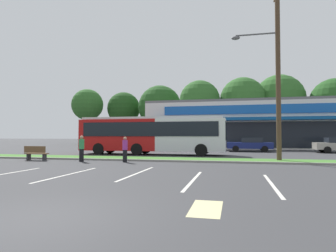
{
  "coord_description": "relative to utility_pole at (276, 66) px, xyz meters",
  "views": [
    {
      "loc": [
        3.84,
        -4.95,
        1.67
      ],
      "look_at": [
        -1.44,
        18.1,
        2.44
      ],
      "focal_mm": 30.74,
      "sensor_mm": 36.0,
      "label": 1
    }
  ],
  "objects": [
    {
      "name": "ground_plane",
      "position": [
        -6.48,
        -14.21,
        -6.05
      ],
      "size": [
        240.0,
        240.0,
        0.0
      ],
      "primitive_type": "plane",
      "color": "#38383A"
    },
    {
      "name": "grass_median",
      "position": [
        -6.48,
        -0.21,
        -5.99
      ],
      "size": [
        56.0,
        2.2,
        0.12
      ],
      "primitive_type": "cube",
      "color": "#427A2D",
      "rests_on": "ground_plane"
    },
    {
      "name": "curb_lip",
      "position": [
        -6.48,
        -1.43,
        -5.99
      ],
      "size": [
        56.0,
        0.24,
        0.12
      ],
      "primitive_type": "cube",
      "color": "gray",
      "rests_on": "ground_plane"
    },
    {
      "name": "parking_stripe_0",
      "position": [
        -12.31,
        -8.74,
        -6.04
      ],
      "size": [
        0.12,
        4.8,
        0.01
      ],
      "primitive_type": "cube",
      "color": "silver",
      "rests_on": "ground_plane"
    },
    {
      "name": "parking_stripe_1",
      "position": [
        -9.52,
        -8.11,
        -6.04
      ],
      "size": [
        0.12,
        4.8,
        0.01
      ],
      "primitive_type": "cube",
      "color": "silver",
      "rests_on": "ground_plane"
    },
    {
      "name": "parking_stripe_2",
      "position": [
        -6.78,
        -7.14,
        -6.04
      ],
      "size": [
        0.12,
        4.8,
        0.01
      ],
      "primitive_type": "cube",
      "color": "silver",
      "rests_on": "ground_plane"
    },
    {
      "name": "parking_stripe_3",
      "position": [
        -4.12,
        -8.45,
        -6.04
      ],
      "size": [
        0.12,
        4.8,
        0.01
      ],
      "primitive_type": "cube",
      "color": "silver",
      "rests_on": "ground_plane"
    },
    {
      "name": "parking_stripe_4",
      "position": [
        -1.39,
        -8.81,
        -6.04
      ],
      "size": [
        0.12,
        4.8,
        0.01
      ],
      "primitive_type": "cube",
      "color": "silver",
      "rests_on": "ground_plane"
    },
    {
      "name": "lot_arrow",
      "position": [
        -3.27,
        -12.53,
        -6.04
      ],
      "size": [
        0.7,
        1.6,
        0.01
      ],
      "primitive_type": "cube",
      "color": "beige",
      "rests_on": "ground_plane"
    },
    {
      "name": "storefront_building",
      "position": [
        -0.67,
        22.16,
        -3.01
      ],
      "size": [
        26.02,
        14.08,
        6.08
      ],
      "color": "silver",
      "rests_on": "ground_plane"
    },
    {
      "name": "tree_far_left",
      "position": [
        -29.62,
        30.26,
        1.4
      ],
      "size": [
        5.9,
        5.9,
        10.42
      ],
      "color": "#473323",
      "rests_on": "ground_plane"
    },
    {
      "name": "tree_left",
      "position": [
        -23.24,
        32.6,
        0.76
      ],
      "size": [
        6.26,
        6.26,
        9.95
      ],
      "color": "#473323",
      "rests_on": "ground_plane"
    },
    {
      "name": "tree_mid_left",
      "position": [
        -15.7,
        31.23,
        0.78
      ],
      "size": [
        7.8,
        7.8,
        10.73
      ],
      "color": "#473323",
      "rests_on": "ground_plane"
    },
    {
      "name": "tree_mid",
      "position": [
        -8.15,
        28.57,
        1.42
      ],
      "size": [
        6.73,
        6.73,
        10.84
      ],
      "color": "#473323",
      "rests_on": "ground_plane"
    },
    {
      "name": "tree_mid_right",
      "position": [
        -1.14,
        29.75,
        1.45
      ],
      "size": [
        7.49,
        7.49,
        11.26
      ],
      "color": "#473323",
      "rests_on": "ground_plane"
    },
    {
      "name": "tree_right",
      "position": [
        4.84,
        31.63,
        1.58
      ],
      "size": [
        8.35,
        8.35,
        11.81
      ],
      "color": "#473323",
      "rests_on": "ground_plane"
    },
    {
      "name": "tree_far_right",
      "position": [
        12.55,
        29.53,
        0.75
      ],
      "size": [
        7.3,
        7.3,
        10.46
      ],
      "color": "#473323",
      "rests_on": "ground_plane"
    },
    {
      "name": "utility_pole",
      "position": [
        0.0,
        0.0,
        0.0
      ],
      "size": [
        3.03,
        2.4,
        11.39
      ],
      "color": "#4C3826",
      "rests_on": "ground_plane"
    },
    {
      "name": "city_bus",
      "position": [
        -9.59,
        4.88,
        -4.28
      ],
      "size": [
        12.71,
        2.7,
        3.25
      ],
      "rotation": [
        0.0,
        0.0,
        -0.0
      ],
      "color": "#B71414",
      "rests_on": "ground_plane"
    },
    {
      "name": "bus_stop_bench",
      "position": [
        -15.55,
        -2.37,
        -5.54
      ],
      "size": [
        1.6,
        0.45,
        0.95
      ],
      "rotation": [
        0.0,
        0.0,
        3.14
      ],
      "color": "brown",
      "rests_on": "ground_plane"
    },
    {
      "name": "car_2",
      "position": [
        -1.02,
        11.33,
        -5.31
      ],
      "size": [
        4.48,
        1.86,
        1.43
      ],
      "rotation": [
        0.0,
        0.0,
        3.14
      ],
      "color": "navy",
      "rests_on": "ground_plane"
    },
    {
      "name": "pedestrian_near_bench",
      "position": [
        -9.24,
        -2.33,
        -5.25
      ],
      "size": [
        0.32,
        0.32,
        1.58
      ],
      "rotation": [
        0.0,
        0.0,
        4.2
      ],
      "color": "black",
      "rests_on": "ground_plane"
    },
    {
      "name": "pedestrian_by_pole",
      "position": [
        -12.09,
        -2.55,
        -5.22
      ],
      "size": [
        0.33,
        0.33,
        1.66
      ],
      "rotation": [
        0.0,
        0.0,
        3.4
      ],
      "color": "black",
      "rests_on": "ground_plane"
    }
  ]
}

